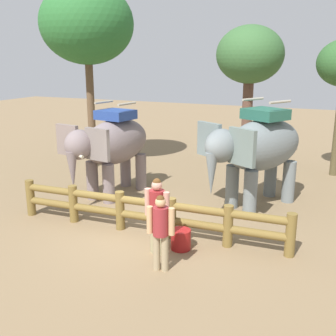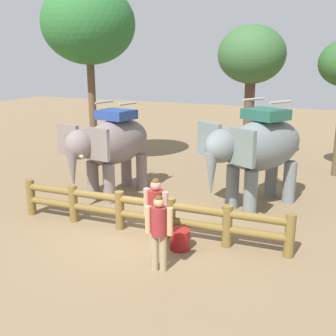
% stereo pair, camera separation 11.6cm
% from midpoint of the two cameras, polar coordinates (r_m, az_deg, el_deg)
% --- Properties ---
extents(ground_plane, '(60.00, 60.00, 0.00)m').
position_cam_midpoint_polar(ground_plane, '(10.93, -2.76, -8.87)').
color(ground_plane, olive).
extents(log_fence, '(7.51, 0.60, 1.05)m').
position_cam_midpoint_polar(log_fence, '(10.64, -2.98, -6.05)').
color(log_fence, brown).
rests_on(log_fence, ground).
extents(elephant_near_left, '(2.13, 3.67, 3.09)m').
position_cam_midpoint_polar(elephant_near_left, '(13.34, -7.54, 3.29)').
color(elephant_near_left, gray).
rests_on(elephant_near_left, ground).
extents(elephant_center, '(3.09, 3.81, 3.27)m').
position_cam_midpoint_polar(elephant_center, '(12.49, 12.75, 2.72)').
color(elephant_center, slate).
rests_on(elephant_center, ground).
extents(tourist_woman_in_black, '(0.60, 0.39, 1.71)m').
position_cam_midpoint_polar(tourist_woman_in_black, '(8.67, -0.88, -8.33)').
color(tourist_woman_in_black, tan).
rests_on(tourist_woman_in_black, ground).
extents(tourist_man_in_blue, '(0.64, 0.40, 1.84)m').
position_cam_midpoint_polar(tourist_man_in_blue, '(9.38, -1.35, -5.99)').
color(tourist_man_in_blue, '#999068').
rests_on(tourist_man_in_blue, ground).
extents(tree_far_left, '(2.79, 2.79, 5.77)m').
position_cam_midpoint_polar(tree_far_left, '(17.77, 11.79, 14.95)').
color(tree_far_left, brown).
rests_on(tree_far_left, ground).
extents(tree_back_center, '(3.65, 3.65, 7.28)m').
position_cam_midpoint_polar(tree_back_center, '(17.11, -10.85, 19.06)').
color(tree_back_center, brown).
rests_on(tree_back_center, ground).
extents(feed_bucket, '(0.48, 0.48, 0.49)m').
position_cam_midpoint_polar(feed_bucket, '(9.90, 2.00, -9.95)').
color(feed_bucket, maroon).
rests_on(feed_bucket, ground).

